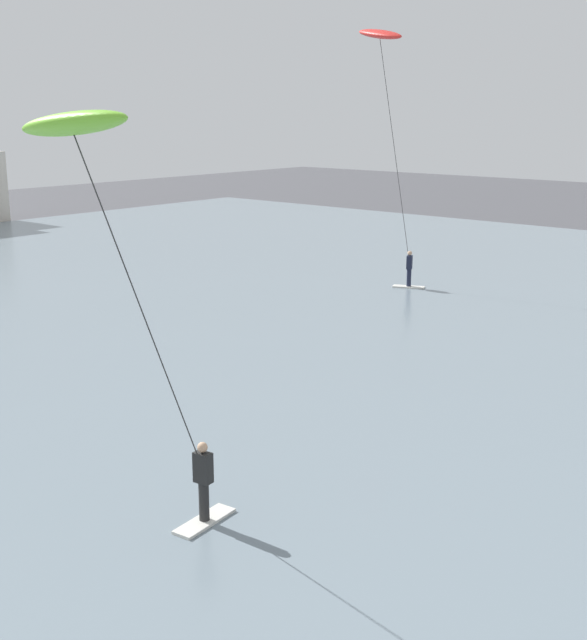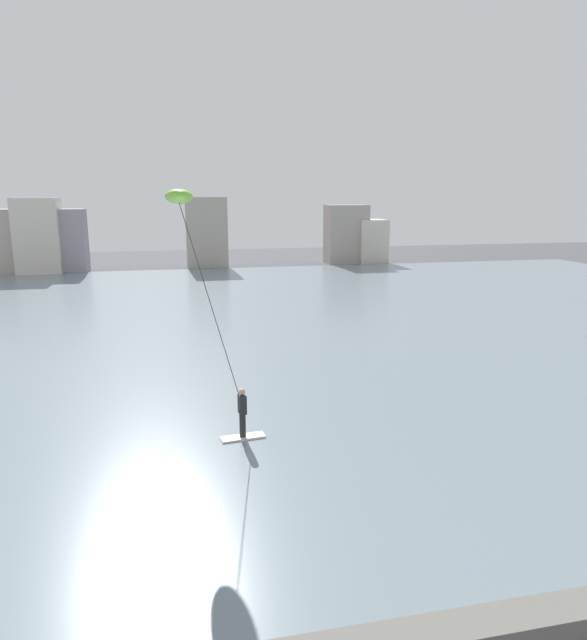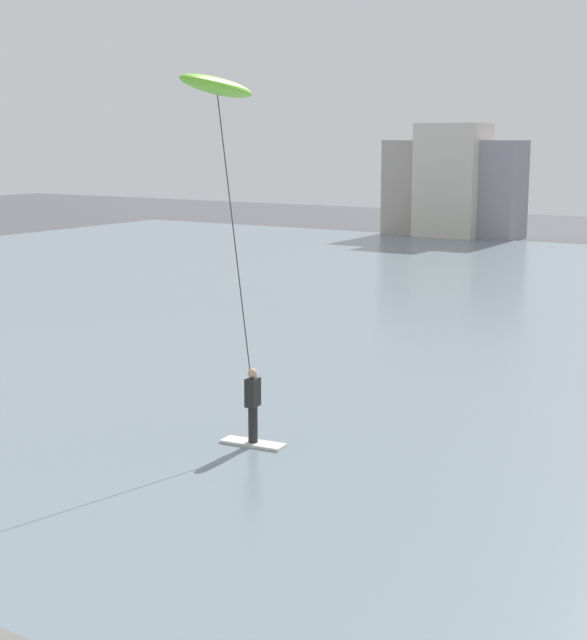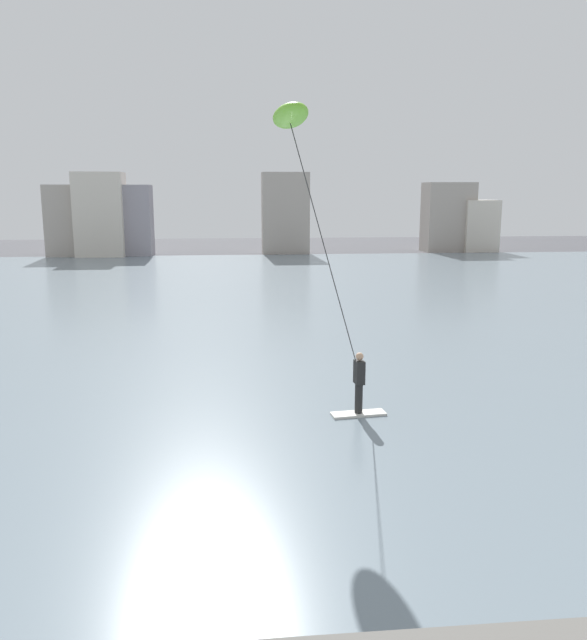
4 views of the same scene
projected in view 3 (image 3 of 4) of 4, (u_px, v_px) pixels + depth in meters
The scene contains 1 object.
kitesurfer_lime at pixel (222, 132), 20.84m from camera, with size 2.87×2.70×7.82m.
Camera 3 is at (9.20, -2.02, 6.46)m, focal length 54.58 mm.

